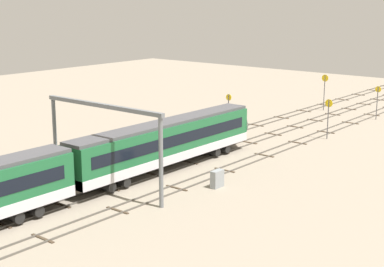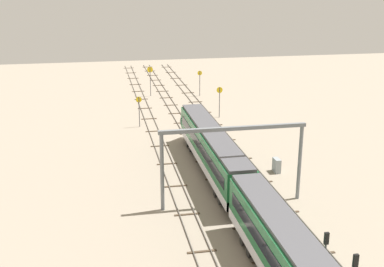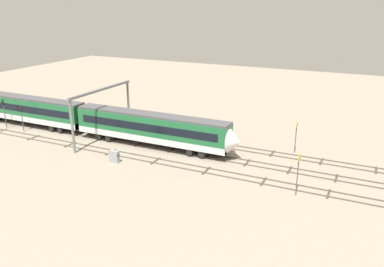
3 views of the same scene
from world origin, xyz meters
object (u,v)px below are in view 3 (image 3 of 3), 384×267
at_px(train, 28,110).
at_px(speed_sign_distant_end, 298,168).
at_px(signal_light_trackside_departure, 22,115).
at_px(overhead_gantry, 102,102).
at_px(relay_cabinet, 114,157).
at_px(speed_sign_far_trackside, 296,133).
at_px(signal_light_trackside_approach, 4,110).

bearing_deg(train, speed_sign_distant_end, -7.82).
bearing_deg(speed_sign_distant_end, train, 172.18).
bearing_deg(speed_sign_distant_end, signal_light_trackside_departure, 175.56).
height_order(overhead_gantry, relay_cabinet, overhead_gantry).
relative_size(overhead_gantry, speed_sign_far_trackside, 3.10).
relative_size(overhead_gantry, signal_light_trackside_departure, 3.34).
xyz_separation_m(train, relay_cabinet, (22.94, -7.23, -1.86)).
distance_m(overhead_gantry, speed_sign_distant_end, 31.26).
distance_m(speed_sign_far_trackside, speed_sign_distant_end, 13.10).
bearing_deg(speed_sign_far_trackside, signal_light_trackside_departure, -167.39).
bearing_deg(train, signal_light_trackside_departure, -57.65).
height_order(train, relay_cabinet, train).
distance_m(overhead_gantry, speed_sign_far_trackside, 28.62).
distance_m(speed_sign_distant_end, signal_light_trackside_departure, 44.69).
height_order(train, overhead_gantry, overhead_gantry).
bearing_deg(speed_sign_distant_end, speed_sign_far_trackside, 102.24).
xyz_separation_m(train, signal_light_trackside_approach, (-2.14, -2.86, 0.53)).
xyz_separation_m(overhead_gantry, speed_sign_distant_end, (30.51, -6.31, -2.52)).
bearing_deg(overhead_gantry, speed_sign_distant_end, -11.69).
xyz_separation_m(speed_sign_distant_end, signal_light_trackside_departure, (-44.56, 3.46, -0.44)).
distance_m(train, signal_light_trackside_departure, 3.45).
relative_size(speed_sign_distant_end, signal_light_trackside_departure, 1.16).
relative_size(train, speed_sign_far_trackside, 16.48).
bearing_deg(signal_light_trackside_departure, speed_sign_distant_end, -4.44).
bearing_deg(train, signal_light_trackside_approach, -126.82).
height_order(speed_sign_distant_end, relay_cabinet, speed_sign_distant_end).
height_order(train, signal_light_trackside_approach, train).
distance_m(speed_sign_far_trackside, signal_light_trackside_departure, 42.81).
bearing_deg(signal_light_trackside_approach, speed_sign_distant_end, -4.14).
bearing_deg(speed_sign_far_trackside, signal_light_trackside_approach, -168.53).
relative_size(overhead_gantry, speed_sign_distant_end, 2.89).
bearing_deg(speed_sign_distant_end, relay_cabinet, -177.91).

